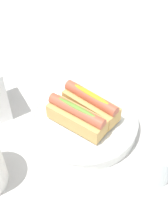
% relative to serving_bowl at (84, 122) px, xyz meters
% --- Properties ---
extents(ground_plane, '(2.40, 2.40, 0.00)m').
position_rel_serving_bowl_xyz_m(ground_plane, '(0.02, 0.01, -0.02)').
color(ground_plane, beige).
extents(serving_bowl, '(0.27, 0.27, 0.04)m').
position_rel_serving_bowl_xyz_m(serving_bowl, '(0.00, 0.00, 0.00)').
color(serving_bowl, white).
rests_on(serving_bowl, ground_plane).
extents(hotdog_front, '(0.15, 0.06, 0.06)m').
position_rel_serving_bowl_xyz_m(hotdog_front, '(0.00, -0.03, 0.05)').
color(hotdog_front, tan).
rests_on(hotdog_front, serving_bowl).
extents(hotdog_back, '(0.16, 0.07, 0.06)m').
position_rel_serving_bowl_xyz_m(hotdog_back, '(-0.00, 0.03, 0.05)').
color(hotdog_back, tan).
rests_on(hotdog_back, serving_bowl).
extents(water_glass, '(0.07, 0.07, 0.09)m').
position_rel_serving_bowl_xyz_m(water_glass, '(-0.21, -0.01, 0.02)').
color(water_glass, white).
rests_on(water_glass, ground_plane).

